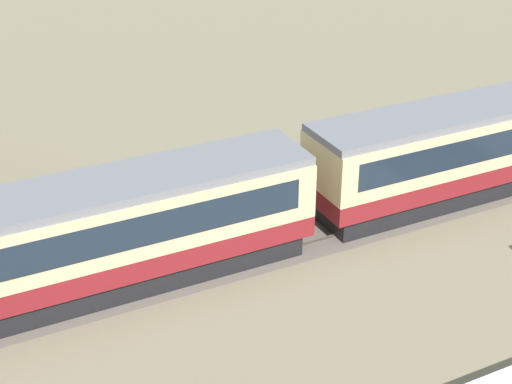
# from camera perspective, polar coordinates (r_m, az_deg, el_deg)

# --- Properties ---
(passenger_train) EXTENTS (76.47, 3.13, 4.05)m
(passenger_train) POSITION_cam_1_polar(r_m,az_deg,el_deg) (29.98, 4.18, 0.78)
(passenger_train) COLOR maroon
(passenger_train) RESTS_ON ground_plane
(railway_track) EXTENTS (119.26, 3.60, 0.04)m
(railway_track) POSITION_cam_1_polar(r_m,az_deg,el_deg) (30.88, 3.36, -3.08)
(railway_track) COLOR #665B51
(railway_track) RESTS_ON ground_plane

